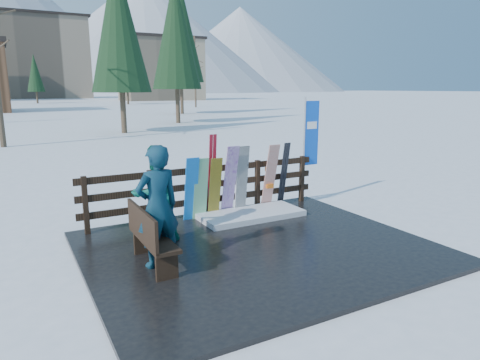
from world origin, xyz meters
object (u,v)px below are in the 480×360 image
snowboard_3 (230,180)px  person_back (155,194)px  snowboard_4 (242,180)px  snowboard_2 (215,188)px  person_front (158,207)px  rental_flag (310,137)px  snowboard_5 (270,177)px  snowboard_0 (191,189)px  bench (149,236)px  snowboard_1 (201,189)px

snowboard_3 → person_back: 2.15m
snowboard_3 → snowboard_4: size_ratio=1.04×
snowboard_2 → person_front: 2.75m
rental_flag → snowboard_5: bearing=-168.6°
snowboard_0 → bench: bearing=-128.2°
bench → snowboard_3: size_ratio=0.92×
bench → snowboard_3: (2.44, 1.92, 0.28)m
snowboard_0 → rental_flag: 3.45m
snowboard_0 → snowboard_3: (0.93, 0.00, 0.10)m
snowboard_2 → snowboard_0: bearing=180.0°
snowboard_4 → snowboard_5: 0.76m
snowboard_3 → snowboard_5: 1.06m
snowboard_5 → person_front: size_ratio=0.81×
snowboard_4 → person_back: 2.43m
rental_flag → snowboard_4: bearing=-172.6°
snowboard_1 → rental_flag: rental_flag is taller
snowboard_0 → snowboard_1: (0.22, 0.00, -0.02)m
snowboard_4 → bench: bearing=-145.0°
person_back → snowboard_3: bearing=-161.6°
snowboard_2 → snowboard_5: (1.43, 0.00, 0.10)m
snowboard_5 → bench: bearing=-151.3°
snowboard_4 → rental_flag: 2.27m
snowboard_1 → snowboard_3: bearing=0.0°
snowboard_4 → person_back: person_back is taller
snowboard_0 → person_back: bearing=-141.0°
snowboard_1 → person_back: size_ratio=0.76×
snowboard_3 → person_front: (-2.29, -1.95, 0.19)m
snowboard_3 → person_back: size_ratio=0.90×
snowboard_0 → snowboard_4: bearing=0.0°
rental_flag → person_back: size_ratio=1.43×
bench → snowboard_3: 3.11m
bench → snowboard_0: size_ratio=1.06×
person_back → person_front: bearing=69.3°
snowboard_5 → person_back: size_ratio=0.88×
person_back → snowboard_1: bearing=-151.0°
snowboard_0 → person_front: (-1.36, -1.95, 0.28)m
snowboard_4 → snowboard_5: bearing=-0.0°
snowboard_1 → snowboard_2: (0.34, 0.00, -0.01)m
snowboard_0 → rental_flag: size_ratio=0.55×
bench → snowboard_4: bearing=35.0°
bench → person_front: person_front is taller
snowboard_1 → snowboard_3: 0.72m
snowboard_4 → person_front: 3.25m
person_front → snowboard_5: bearing=-157.8°
snowboard_1 → snowboard_4: bearing=0.0°
snowboard_2 → snowboard_3: 0.39m
snowboard_5 → rental_flag: size_ratio=0.61×
snowboard_3 → rental_flag: (2.39, 0.27, 0.81)m
bench → snowboard_5: 4.00m
snowboard_5 → person_back: person_back is taller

